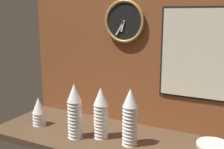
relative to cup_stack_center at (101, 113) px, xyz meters
The scene contains 8 objects.
ground_plane 21.02cm from the cup_stack_center, 20.14° to the left, with size 160.00×56.00×4.00cm, color #4C3826.
wall_tiled_back 49.55cm from the cup_stack_center, 69.76° to the left, with size 160.00×3.00×105.00cm.
cup_stack_center is the anchor object (origin of this frame).
cup_stack_center_right 18.85cm from the cup_stack_center, ahead, with size 8.50×8.50×32.48cm.
cup_stack_far_left 45.96cm from the cup_stack_center, behind, with size 8.50×8.50×18.50cm.
cup_stack_center_left 15.26cm from the cup_stack_center, 153.23° to the right, with size 8.50×8.50×32.48cm.
wall_clock 58.51cm from the cup_stack_center, 86.16° to the left, with size 26.94×2.70×26.94cm.
menu_board 66.50cm from the cup_stack_center, 29.86° to the left, with size 47.56×1.32×53.24cm.
Camera 1 is at (64.71, -138.77, 71.58)cm, focal length 45.00 mm.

